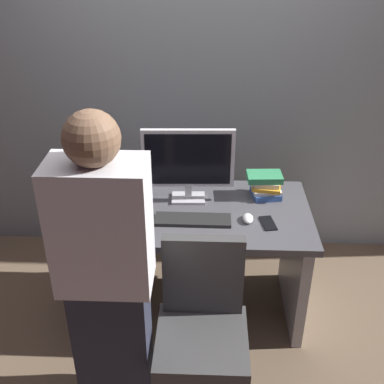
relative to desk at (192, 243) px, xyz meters
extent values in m
plane|color=brown|center=(0.00, 0.00, -0.51)|extent=(9.00, 9.00, 0.00)
cube|color=gray|center=(0.00, 0.80, 0.99)|extent=(6.40, 0.10, 3.00)
cube|color=#4C4C51|center=(0.00, 0.00, 0.21)|extent=(1.39, 0.76, 0.04)
cube|color=#B2B2B7|center=(-0.63, 0.00, -0.16)|extent=(0.06, 0.68, 0.70)
cube|color=#B2B2B7|center=(0.63, 0.00, -0.16)|extent=(0.06, 0.68, 0.70)
cylinder|color=black|center=(0.07, -0.75, -0.28)|extent=(0.05, 0.05, 0.39)
cube|color=#3F3F3F|center=(0.07, -0.75, -0.05)|extent=(0.44, 0.44, 0.08)
cube|color=#3F3F3F|center=(0.07, -0.56, 0.21)|extent=(0.40, 0.06, 0.44)
cube|color=#262838|center=(-0.34, -0.79, -0.08)|extent=(0.34, 0.20, 0.85)
cube|color=silver|center=(-0.34, -0.79, 0.63)|extent=(0.40, 0.24, 0.58)
sphere|color=brown|center=(-0.34, -0.79, 1.02)|extent=(0.22, 0.22, 0.22)
cube|color=silver|center=(-0.03, 0.12, 0.24)|extent=(0.21, 0.15, 0.02)
cube|color=silver|center=(-0.03, 0.12, 0.29)|extent=(0.04, 0.03, 0.08)
cube|color=silver|center=(-0.03, 0.12, 0.51)|extent=(0.54, 0.05, 0.36)
cube|color=black|center=(-0.03, 0.11, 0.51)|extent=(0.50, 0.02, 0.32)
cube|color=#262626|center=(0.01, -0.12, 0.24)|extent=(0.43, 0.13, 0.02)
ellipsoid|color=white|center=(0.32, -0.10, 0.25)|extent=(0.06, 0.10, 0.03)
cylinder|color=silver|center=(-0.42, -0.12, 0.28)|extent=(0.06, 0.06, 0.10)
cylinder|color=#3372B2|center=(-0.54, 0.14, 0.28)|extent=(0.06, 0.06, 0.10)
cube|color=#3359A5|center=(0.44, 0.18, 0.25)|extent=(0.19, 0.18, 0.04)
cube|color=white|center=(0.44, 0.19, 0.28)|extent=(0.18, 0.17, 0.02)
cube|color=gold|center=(0.45, 0.18, 0.30)|extent=(0.19, 0.18, 0.02)
cube|color=beige|center=(0.44, 0.18, 0.33)|extent=(0.16, 0.12, 0.03)
cube|color=#338C59|center=(0.43, 0.19, 0.36)|extent=(0.22, 0.15, 0.04)
cube|color=black|center=(0.43, -0.13, 0.24)|extent=(0.09, 0.15, 0.01)
camera|label=1|loc=(0.09, -2.41, 1.72)|focal=45.09mm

